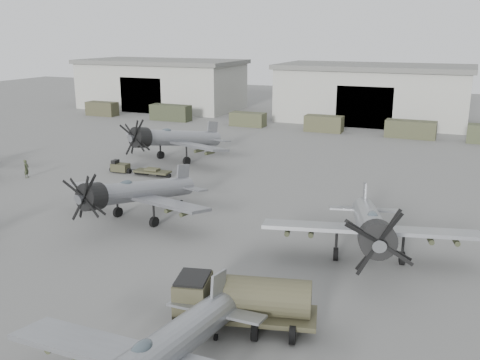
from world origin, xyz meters
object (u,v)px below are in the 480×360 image
at_px(aircraft_mid_2, 371,226).
at_px(fuel_tanker, 244,298).
at_px(aircraft_mid_1, 133,193).
at_px(tug_trailer, 132,169).
at_px(ground_crew, 26,169).
at_px(aircraft_near_1, 152,360).
at_px(aircraft_far_0, 172,139).

bearing_deg(aircraft_mid_2, fuel_tanker, -127.24).
xyz_separation_m(aircraft_mid_1, tug_trailer, (-8.11, 11.63, -1.78)).
xyz_separation_m(fuel_tanker, ground_crew, (-29.57, 16.51, -0.58)).
height_order(aircraft_near_1, tug_trailer, aircraft_near_1).
bearing_deg(aircraft_mid_2, aircraft_near_1, -120.41).
height_order(aircraft_mid_1, tug_trailer, aircraft_mid_1).
height_order(aircraft_mid_2, ground_crew, aircraft_mid_2).
distance_m(aircraft_far_0, ground_crew, 14.77).
bearing_deg(aircraft_far_0, fuel_tanker, -36.13).
relative_size(aircraft_far_0, ground_crew, 7.88).
distance_m(tug_trailer, ground_crew, 9.94).
height_order(aircraft_mid_1, fuel_tanker, aircraft_mid_1).
bearing_deg(aircraft_mid_1, aircraft_far_0, 123.28).
height_order(aircraft_near_1, aircraft_far_0, aircraft_far_0).
bearing_deg(fuel_tanker, aircraft_far_0, 112.02).
relative_size(aircraft_mid_1, fuel_tanker, 1.80).
distance_m(aircraft_far_0, fuel_tanker, 34.24).
distance_m(aircraft_mid_1, aircraft_mid_2, 17.13).
bearing_deg(ground_crew, aircraft_far_0, -55.50).
bearing_deg(aircraft_near_1, aircraft_mid_1, 125.80).
height_order(aircraft_mid_2, tug_trailer, aircraft_mid_2).
distance_m(aircraft_mid_2, aircraft_far_0, 30.17).
height_order(fuel_tanker, tug_trailer, fuel_tanker).
bearing_deg(tug_trailer, aircraft_mid_2, -28.21).
bearing_deg(aircraft_mid_1, tug_trailer, 136.27).
bearing_deg(tug_trailer, aircraft_mid_1, -57.76).
height_order(aircraft_far_0, fuel_tanker, aircraft_far_0).
bearing_deg(aircraft_mid_2, aircraft_far_0, 129.02).
height_order(aircraft_near_1, ground_crew, aircraft_near_1).
distance_m(aircraft_mid_2, ground_crew, 34.39).
bearing_deg(aircraft_mid_2, ground_crew, 154.26).
relative_size(aircraft_mid_1, aircraft_far_0, 0.90).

